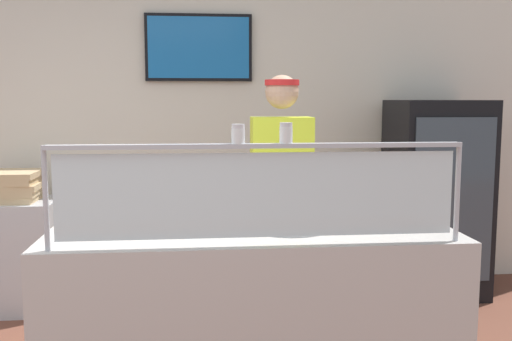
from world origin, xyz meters
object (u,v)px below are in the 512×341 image
pizza_tray (290,225)px  worker_figure (282,195)px  pizza_server (290,222)px  parmesan_shaker (238,135)px  drink_fridge (436,198)px  pizza_box_stack (10,186)px  pepper_flake_shaker (286,134)px

pizza_tray → worker_figure: bearing=85.0°
pizza_server → parmesan_shaker: size_ratio=3.23×
parmesan_shaker → drink_fridge: bearing=48.5°
parmesan_shaker → drink_fridge: (1.77, 2.00, -0.65)m
pizza_box_stack → drink_fridge: bearing=0.7°
parmesan_shaker → worker_figure: (0.35, 1.03, -0.45)m
pepper_flake_shaker → pizza_box_stack: size_ratio=0.20×
pizza_tray → worker_figure: (0.06, 0.70, 0.04)m
pepper_flake_shaker → pizza_server: bearing=77.2°
pizza_server → drink_fridge: bearing=57.0°
pizza_server → drink_fridge: (1.49, 1.69, -0.19)m
worker_figure → drink_fridge: (1.43, 0.97, -0.20)m
pepper_flake_shaker → drink_fridge: 2.62m
pepper_flake_shaker → worker_figure: (0.14, 1.03, -0.45)m
pepper_flake_shaker → pizza_box_stack: 2.72m
drink_fridge → pizza_box_stack: size_ratio=3.44×
pizza_server → pepper_flake_shaker: (-0.07, -0.31, 0.47)m
pizza_server → drink_fridge: size_ratio=0.17×
pizza_tray → pizza_box_stack: size_ratio=0.90×
pizza_server → worker_figure: bearing=93.3°
pizza_box_stack → pizza_tray: bearing=-40.6°
pepper_flake_shaker → drink_fridge: drink_fridge is taller
pizza_tray → parmesan_shaker: parmesan_shaker is taller
pepper_flake_shaker → pizza_box_stack: bearing=132.9°
worker_figure → drink_fridge: size_ratio=1.10×
pizza_server → parmesan_shaker: bearing=-123.7°
parmesan_shaker → worker_figure: bearing=71.3°
pepper_flake_shaker → worker_figure: worker_figure is taller
pizza_tray → parmesan_shaker: size_ratio=4.86×
parmesan_shaker → pizza_box_stack: bearing=129.3°
pepper_flake_shaker → worker_figure: 1.13m
drink_fridge → pizza_box_stack: (-3.38, -0.04, 0.15)m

